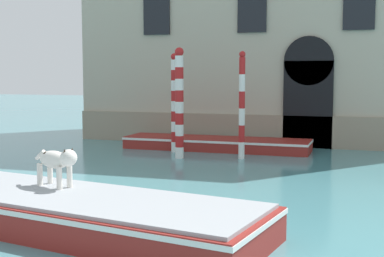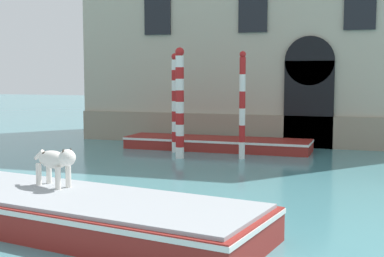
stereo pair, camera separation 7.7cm
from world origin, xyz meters
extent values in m
cube|color=gray|center=(1.00, 17.68, 0.59)|extent=(14.23, 0.16, 1.18)
cube|color=black|center=(3.10, 17.67, 1.59)|extent=(1.78, 0.14, 3.18)
cylinder|color=black|center=(3.10, 17.67, 3.18)|extent=(1.78, 0.14, 1.78)
cube|color=black|center=(-2.80, 17.69, 5.20)|extent=(1.08, 0.10, 1.91)
cube|color=black|center=(1.00, 17.69, 5.20)|extent=(1.08, 0.10, 1.91)
cube|color=black|center=(4.79, 17.69, 5.20)|extent=(1.08, 0.10, 1.91)
cube|color=maroon|center=(0.19, 5.87, 0.28)|extent=(7.31, 3.42, 0.55)
cube|color=white|center=(0.19, 5.87, 0.49)|extent=(7.34, 3.46, 0.08)
cube|color=#9EA3A8|center=(0.19, 5.87, 0.58)|extent=(7.07, 3.21, 0.06)
cylinder|color=silver|center=(-0.13, 6.36, 0.82)|extent=(0.10, 0.10, 0.41)
cylinder|color=silver|center=(-0.21, 6.14, 0.82)|extent=(0.10, 0.10, 0.41)
cylinder|color=silver|center=(-0.67, 6.57, 0.82)|extent=(0.10, 0.10, 0.41)
cylinder|color=silver|center=(-0.75, 6.36, 0.82)|extent=(0.10, 0.10, 0.41)
ellipsoid|color=silver|center=(-0.44, 6.36, 1.12)|extent=(0.84, 0.58, 0.33)
ellipsoid|color=#382D23|center=(-0.55, 6.40, 1.21)|extent=(0.40, 0.34, 0.11)
sphere|color=silver|center=(-0.05, 6.20, 1.19)|extent=(0.31, 0.31, 0.31)
cone|color=#382D23|center=(-0.02, 6.28, 1.31)|extent=(0.09, 0.09, 0.12)
cone|color=#382D23|center=(-0.08, 6.13, 1.31)|extent=(0.09, 0.09, 0.12)
cylinder|color=silver|center=(-0.83, 6.51, 1.17)|extent=(0.28, 0.17, 0.22)
cube|color=maroon|center=(0.04, 16.17, 0.21)|extent=(6.65, 1.68, 0.43)
cube|color=white|center=(0.04, 16.17, 0.37)|extent=(6.68, 1.71, 0.08)
cube|color=#B2B7BC|center=(0.04, 16.17, 0.19)|extent=(3.66, 1.24, 0.39)
cylinder|color=white|center=(-0.58, 13.92, 0.18)|extent=(0.27, 0.27, 0.36)
cylinder|color=#B21E1E|center=(-0.58, 13.92, 0.55)|extent=(0.27, 0.27, 0.36)
cylinder|color=white|center=(-0.58, 13.92, 0.91)|extent=(0.27, 0.27, 0.36)
cylinder|color=#B21E1E|center=(-0.58, 13.92, 1.28)|extent=(0.27, 0.27, 0.36)
cylinder|color=white|center=(-0.58, 13.92, 1.64)|extent=(0.27, 0.27, 0.36)
cylinder|color=#B21E1E|center=(-0.58, 13.92, 2.00)|extent=(0.27, 0.27, 0.36)
cylinder|color=white|center=(-0.58, 13.92, 2.37)|extent=(0.27, 0.27, 0.36)
cylinder|color=#B21E1E|center=(-0.58, 13.92, 2.73)|extent=(0.27, 0.27, 0.36)
cylinder|color=white|center=(-0.58, 13.92, 3.10)|extent=(0.27, 0.27, 0.36)
sphere|color=#B21E1E|center=(-0.58, 13.92, 3.40)|extent=(0.28, 0.28, 0.28)
cylinder|color=white|center=(1.35, 14.42, 0.27)|extent=(0.19, 0.19, 0.54)
cylinder|color=#B21E1E|center=(1.35, 14.42, 0.81)|extent=(0.19, 0.19, 0.54)
cylinder|color=white|center=(1.35, 14.42, 1.35)|extent=(0.19, 0.19, 0.54)
cylinder|color=#B21E1E|center=(1.35, 14.42, 1.88)|extent=(0.19, 0.19, 0.54)
cylinder|color=white|center=(1.35, 14.42, 2.42)|extent=(0.19, 0.19, 0.54)
cylinder|color=#B21E1E|center=(1.35, 14.42, 2.96)|extent=(0.19, 0.19, 0.54)
sphere|color=#B21E1E|center=(1.35, 14.42, 3.32)|extent=(0.20, 0.20, 0.20)
cylinder|color=white|center=(-1.20, 15.21, 0.18)|extent=(0.23, 0.23, 0.35)
cylinder|color=#B21E1E|center=(-1.20, 15.21, 0.53)|extent=(0.23, 0.23, 0.35)
cylinder|color=white|center=(-1.20, 15.21, 0.89)|extent=(0.23, 0.23, 0.35)
cylinder|color=#B21E1E|center=(-1.20, 15.21, 1.24)|extent=(0.23, 0.23, 0.35)
cylinder|color=white|center=(-1.20, 15.21, 1.60)|extent=(0.23, 0.23, 0.35)
cylinder|color=#B21E1E|center=(-1.20, 15.21, 1.95)|extent=(0.23, 0.23, 0.35)
cylinder|color=white|center=(-1.20, 15.21, 2.31)|extent=(0.23, 0.23, 0.35)
cylinder|color=#B21E1E|center=(-1.20, 15.21, 2.66)|extent=(0.23, 0.23, 0.35)
cylinder|color=white|center=(-1.20, 15.21, 3.02)|extent=(0.23, 0.23, 0.35)
sphere|color=#B21E1E|center=(-1.20, 15.21, 3.30)|extent=(0.24, 0.24, 0.24)
camera|label=1|loc=(4.93, -2.18, 2.68)|focal=50.00mm
camera|label=2|loc=(5.01, -2.16, 2.68)|focal=50.00mm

